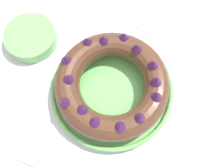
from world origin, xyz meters
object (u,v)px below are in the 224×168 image
Objects in this scene: serving_dish at (112,90)px; side_bowl at (31,38)px; bundt_cake at (112,84)px; napkin at (150,12)px.

side_bowl is (0.05, 0.27, 0.01)m from serving_dish.
bundt_cake is (-0.00, 0.00, 0.05)m from serving_dish.
bundt_cake is at bearing 121.67° from serving_dish.
side_bowl is at bearing 78.84° from serving_dish.
side_bowl reaches higher than napkin.
side_bowl is 0.36m from napkin.
bundt_cake is 0.28m from side_bowl.
napkin is at bearing -1.61° from bundt_cake.
bundt_cake is 1.98× the size of side_bowl.
serving_dish is at bearing -58.33° from bundt_cake.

